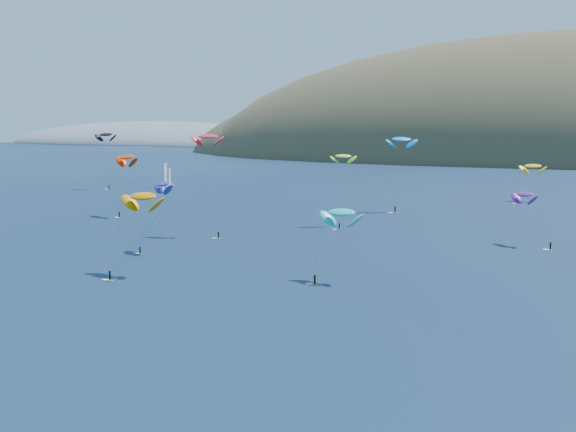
# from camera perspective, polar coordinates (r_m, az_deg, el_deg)

# --- Properties ---
(headland) EXTENTS (460.00, 250.00, 60.00)m
(headland) POSITION_cam_1_polar(r_m,az_deg,el_deg) (971.53, -8.02, 4.94)
(headland) COLOR slate
(headland) RESTS_ON ground
(sailboat) EXTENTS (9.51, 8.34, 11.39)m
(sailboat) POSITION_cam_1_polar(r_m,az_deg,el_deg) (344.70, -8.60, 2.23)
(sailboat) COLOR silver
(sailboat) RESTS_ON ground
(kitesurfer_1) EXTENTS (10.79, 10.64, 20.17)m
(kitesurfer_1) POSITION_cam_1_polar(r_m,az_deg,el_deg) (242.05, -11.38, 4.13)
(kitesurfer_1) COLOR #92CF17
(kitesurfer_1) RESTS_ON ground
(kitesurfer_2) EXTENTS (9.90, 12.12, 16.99)m
(kitesurfer_2) POSITION_cam_1_polar(r_m,az_deg,el_deg) (150.62, -10.27, 1.39)
(kitesurfer_2) COLOR #92CF17
(kitesurfer_2) RESTS_ON ground
(kitesurfer_3) EXTENTS (7.49, 12.55, 20.60)m
(kitesurfer_3) POSITION_cam_1_polar(r_m,az_deg,el_deg) (216.35, 3.95, 4.26)
(kitesurfer_3) COLOR #92CF17
(kitesurfer_3) RESTS_ON ground
(kitesurfer_4) EXTENTS (10.38, 10.74, 25.03)m
(kitesurfer_4) POSITION_cam_1_polar(r_m,az_deg,el_deg) (252.22, 8.08, 5.42)
(kitesurfer_4) COLOR #92CF17
(kitesurfer_4) RESTS_ON ground
(kitesurfer_5) EXTENTS (9.20, 9.44, 14.53)m
(kitesurfer_5) POSITION_cam_1_polar(r_m,az_deg,el_deg) (141.91, 3.82, 0.26)
(kitesurfer_5) COLOR #92CF17
(kitesurfer_5) RESTS_ON ground
(kitesurfer_6) EXTENTS (11.58, 11.29, 13.62)m
(kitesurfer_6) POSITION_cam_1_polar(r_m,az_deg,el_deg) (190.45, 16.49, 1.48)
(kitesurfer_6) COLOR #92CF17
(kitesurfer_6) RESTS_ON ground
(kitesurfer_9) EXTENTS (10.68, 8.35, 26.51)m
(kitesurfer_9) POSITION_cam_1_polar(r_m,az_deg,el_deg) (199.12, -5.72, 5.65)
(kitesurfer_9) COLOR #92CF17
(kitesurfer_9) RESTS_ON ground
(kitesurfer_10) EXTENTS (8.16, 10.49, 16.76)m
(kitesurfer_10) POSITION_cam_1_polar(r_m,az_deg,el_deg) (175.32, -8.84, 2.27)
(kitesurfer_10) COLOR #92CF17
(kitesurfer_10) RESTS_ON ground
(kitesurfer_11) EXTENTS (10.16, 14.19, 14.95)m
(kitesurfer_11) POSITION_cam_1_polar(r_m,az_deg,el_deg) (292.64, 17.02, 3.42)
(kitesurfer_11) COLOR #92CF17
(kitesurfer_11) RESTS_ON ground
(kitesurfer_12) EXTENTS (9.73, 6.13, 24.91)m
(kitesurfer_12) POSITION_cam_1_polar(r_m,az_deg,el_deg) (338.85, -12.83, 5.66)
(kitesurfer_12) COLOR #92CF17
(kitesurfer_12) RESTS_ON ground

